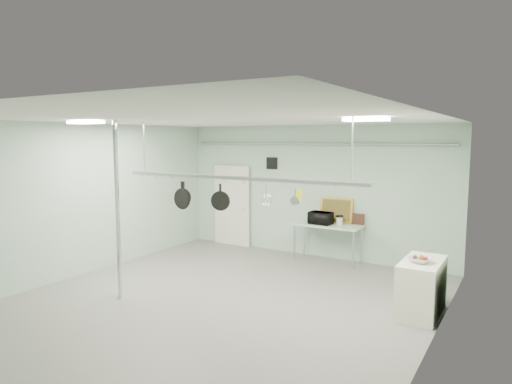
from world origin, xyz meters
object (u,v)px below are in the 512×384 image
Objects in this scene: prep_table at (328,227)px; skillet_right at (220,197)px; chrome_pole at (117,210)px; pot_rack at (234,176)px; microwave at (321,218)px; fruit_bowl at (420,260)px; skillet_mid at (184,194)px; skillet_left at (182,196)px; side_cabinet at (421,287)px; coffee_canister at (339,221)px.

prep_table is 3.31× the size of skillet_right.
chrome_pole reaches higher than prep_table.
pot_rack is (-0.40, -3.30, 1.40)m from prep_table.
chrome_pole reaches higher than microwave.
fruit_bowl is 4.27m from skillet_mid.
fruit_bowl is at bearing 10.79° from skillet_mid.
skillet_left is 0.88m from skillet_right.
skillet_left is at bearing -166.87° from fruit_bowl.
chrome_pole is 2.67× the size of side_cabinet.
chrome_pole reaches higher than skillet_left.
coffee_canister is 0.50× the size of fruit_bowl.
fruit_bowl is (2.94, 0.96, -1.28)m from pot_rack.
fruit_bowl is (2.26, -2.35, -0.05)m from coffee_canister.
side_cabinet is 4.48m from skillet_left.
pot_rack reaches higher than skillet_left.
chrome_pole is at bearing -154.65° from pot_rack.
pot_rack is at bearing -18.37° from skillet_right.
prep_table is 0.28m from microwave.
chrome_pole reaches higher than coffee_canister.
prep_table is at bearing 68.54° from skillet_left.
chrome_pole reaches higher than pot_rack.
coffee_canister is at bearing 58.49° from chrome_pole.
chrome_pole reaches higher than fruit_bowl.
fruit_bowl is at bearing -1.86° from skillet_right.
side_cabinet is 3.30× the size of fruit_bowl.
skillet_mid reaches higher than side_cabinet.
chrome_pole is 1.86m from skillet_right.
pot_rack is 9.93× the size of skillet_right.
prep_table is at bearing 62.71° from skillet_mid.
skillet_mid reaches higher than fruit_bowl.
microwave is (-0.13, -0.12, 0.22)m from prep_table.
chrome_pole is at bearing -169.13° from skillet_right.
skillet_right is at bearing -101.85° from prep_table.
pot_rack is 26.39× the size of coffee_canister.
chrome_pole is at bearing -125.14° from skillet_left.
pot_rack is at bearing -96.91° from prep_table.
skillet_right is (-0.69, -3.30, 1.01)m from prep_table.
chrome_pole is at bearing -121.51° from coffee_canister.
fruit_bowl is at bearing 18.06° from pot_rack.
skillet_mid is at bearing 49.29° from chrome_pole.
skillet_right reaches higher than coffee_canister.
microwave is at bearing 140.16° from fruit_bowl.
coffee_canister is at bearing 55.24° from skillet_right.
coffee_canister is (0.68, 3.31, -1.23)m from pot_rack.
skillet_right is at bearing -161.26° from side_cabinet.
microwave is 2.83× the size of coffee_canister.
chrome_pole is 1.18m from skillet_left.
chrome_pole is 6.23× the size of microwave.
chrome_pole reaches higher than skillet_mid.
pot_rack is 8.97× the size of skillet_left.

